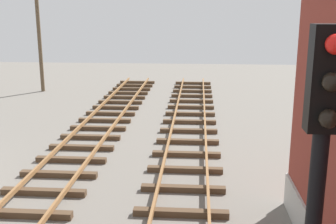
% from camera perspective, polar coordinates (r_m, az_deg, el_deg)
% --- Properties ---
extents(signal_mast, '(0.36, 0.40, 5.12)m').
position_cam_1_polar(signal_mast, '(4.88, 19.64, -11.55)').
color(signal_mast, black).
rests_on(signal_mast, ground).
extents(utility_pole_far, '(1.80, 0.24, 8.18)m').
position_cam_1_polar(utility_pole_far, '(28.07, -17.40, 11.37)').
color(utility_pole_far, brown).
rests_on(utility_pole_far, ground).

